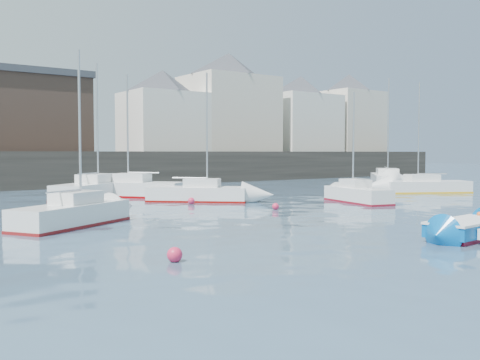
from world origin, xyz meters
TOP-DOWN VIEW (x-y plane):
  - water at (0.00, 0.00)m, footprint 220.00×220.00m
  - quay_wall at (0.00, 35.00)m, footprint 90.00×5.00m
  - land_strip at (0.00, 53.00)m, footprint 90.00×32.00m
  - bldg_east_a at (20.00, 42.00)m, footprint 13.36×13.36m
  - bldg_east_b at (31.00, 41.50)m, footprint 11.88×11.88m
  - bldg_east_c at (40.00, 41.50)m, footprint 11.14×11.14m
  - bldg_east_d at (11.00, 41.50)m, footprint 11.14×11.14m
  - blue_dinghy at (0.65, -0.29)m, footprint 3.57×1.98m
  - sailboat_a at (-9.15, 10.71)m, footprint 5.53×4.29m
  - sailboat_b at (0.38, 16.80)m, footprint 5.63×5.38m
  - sailboat_c at (7.56, 10.80)m, footprint 2.69×5.14m
  - sailboat_d at (17.38, 13.11)m, footprint 6.43×4.69m
  - sailboat_f at (-1.25, 21.88)m, footprint 5.41×6.01m
  - sailboat_g at (22.75, 20.89)m, footprint 7.03×6.93m
  - sailboat_h at (-3.90, 22.53)m, footprint 6.51×5.93m
  - buoy_near at (-9.23, 2.19)m, footprint 0.42×0.42m
  - buoy_mid at (1.30, 10.68)m, footprint 0.35×0.35m
  - buoy_far at (-0.71, 15.74)m, footprint 0.39×0.39m

SIDE VIEW (x-z plane):
  - water at x=0.00m, z-range 0.00..0.00m
  - buoy_near at x=-9.23m, z-range -0.21..0.21m
  - buoy_mid at x=1.30m, z-range -0.18..0.18m
  - buoy_far at x=-0.71m, z-range -0.20..0.20m
  - blue_dinghy at x=0.65m, z-range 0.04..0.69m
  - sailboat_d at x=17.38m, z-range -3.49..4.45m
  - sailboat_c at x=7.56m, z-range -2.73..3.72m
  - sailboat_b at x=0.38m, z-range -3.30..4.29m
  - sailboat_a at x=-9.15m, z-range -3.03..4.02m
  - sailboat_g at x=22.75m, z-range -4.20..5.27m
  - sailboat_h at x=-3.90m, z-range -3.74..4.87m
  - sailboat_f at x=-1.25m, z-range -3.44..4.56m
  - land_strip at x=0.00m, z-range 0.00..2.80m
  - quay_wall at x=0.00m, z-range 0.00..3.00m
  - bldg_east_d at x=11.00m, z-range 2.89..11.84m
  - bldg_east_b at x=31.00m, z-range 2.89..12.84m
  - bldg_east_c at x=40.00m, z-range 2.90..13.85m
  - bldg_east_a at x=20.00m, z-range 2.91..14.71m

